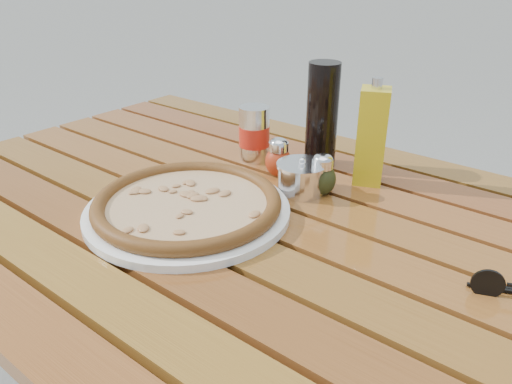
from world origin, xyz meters
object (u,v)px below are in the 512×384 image
Objects in this scene: parmesan_tin at (301,177)px; pizza at (187,203)px; olive_oil_cruet at (372,136)px; plate at (188,211)px; pepper_shaker at (278,158)px; soda_can at (254,134)px; oregano_shaker at (322,175)px; dark_bottle at (322,116)px; table at (249,247)px.

pizza is at bearing -117.47° from parmesan_tin.
plate is at bearing -119.41° from olive_oil_cruet.
pepper_shaker is 0.68× the size of soda_can.
plate is at bearing -117.47° from parmesan_tin.
oregano_shaker is 0.16m from dark_bottle.
soda_can is at bearing -153.61° from dark_bottle.
soda_can is (-0.15, 0.20, 0.13)m from table.
pepper_shaker is (0.02, 0.24, 0.02)m from pizza.
dark_bottle is at bearing 80.05° from plate.
pepper_shaker is at bearing 84.48° from plate.
oregano_shaker reaches higher than plate.
parmesan_tin is (0.03, 0.12, 0.11)m from table.
pepper_shaker is (-0.05, 0.16, 0.11)m from table.
soda_can is (-0.21, 0.06, 0.02)m from oregano_shaker.
olive_oil_cruet is at bearing 57.58° from parmesan_tin.
olive_oil_cruet is (0.18, 0.32, 0.09)m from plate.
oregano_shaker is 0.04m from parmesan_tin.
table is 17.07× the size of pepper_shaker.
dark_bottle is at bearing 123.46° from oregano_shaker.
olive_oil_cruet reaches higher than table.
dark_bottle is (0.06, 0.34, 0.10)m from plate.
oregano_shaker is at bearing 66.01° from table.
soda_can reaches higher than oregano_shaker.
pepper_shaker is 0.10m from soda_can.
dark_bottle is 1.83× the size of soda_can.
oregano_shaker is at bearing 57.62° from pizza.
plate is 0.23m from parmesan_tin.
pepper_shaker is at bearing -21.65° from soda_can.
soda_can reaches higher than pizza.
table is 0.32m from dark_bottle.
olive_oil_cruet is at bearing 10.94° from soda_can.
pepper_shaker is 0.13m from dark_bottle.
pepper_shaker is 0.37× the size of dark_bottle.
dark_bottle reaches higher than plate.
oregano_shaker is 0.13m from olive_oil_cruet.
oregano_shaker is at bearing -56.54° from dark_bottle.
table is at bearing -71.61° from pepper_shaker.
dark_bottle is at bearing 80.05° from pizza.
olive_oil_cruet is at bearing 66.61° from table.
olive_oil_cruet is (0.11, 0.24, 0.17)m from table.
dark_bottle is at bearing 172.77° from olive_oil_cruet.
oregano_shaker is at bearing -112.58° from olive_oil_cruet.
plate is 0.29m from soda_can.
pepper_shaker reaches higher than pizza.
pizza is 0.28m from soda_can.
oregano_shaker is 0.37× the size of dark_bottle.
plate is at bearing 135.00° from pizza.
pepper_shaker is 0.09m from parmesan_tin.
parmesan_tin is at bearing 77.00° from table.
olive_oil_cruet reaches higher than pizza.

